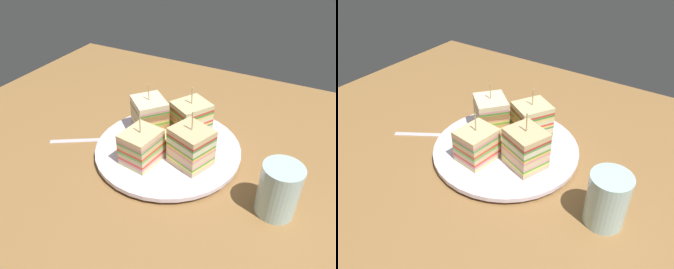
% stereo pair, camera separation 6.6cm
% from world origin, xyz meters
% --- Properties ---
extents(ground_plane, '(1.12, 0.90, 0.02)m').
position_xyz_m(ground_plane, '(0.00, 0.00, -0.01)').
color(ground_plane, olive).
extents(plate, '(0.30, 0.30, 0.02)m').
position_xyz_m(plate, '(0.00, 0.00, 0.01)').
color(plate, white).
rests_on(plate, ground_plane).
extents(sandwich_wedge_0, '(0.09, 0.09, 0.11)m').
position_xyz_m(sandwich_wedge_0, '(0.02, 0.06, 0.05)').
color(sandwich_wedge_0, '#E1C48A').
rests_on(sandwich_wedge_0, plate).
extents(sandwich_wedge_1, '(0.09, 0.09, 0.11)m').
position_xyz_m(sandwich_wedge_1, '(-0.06, 0.03, 0.06)').
color(sandwich_wedge_1, beige).
rests_on(sandwich_wedge_1, plate).
extents(sandwich_wedge_2, '(0.07, 0.08, 0.10)m').
position_xyz_m(sandwich_wedge_2, '(-0.02, -0.06, 0.05)').
color(sandwich_wedge_2, beige).
rests_on(sandwich_wedge_2, plate).
extents(sandwich_wedge_3, '(0.09, 0.08, 0.11)m').
position_xyz_m(sandwich_wedge_3, '(0.06, -0.03, 0.05)').
color(sandwich_wedge_3, '#CFB78B').
rests_on(sandwich_wedge_3, plate).
extents(chip_pile, '(0.07, 0.07, 0.03)m').
position_xyz_m(chip_pile, '(-0.01, -0.00, 0.03)').
color(chip_pile, tan).
rests_on(chip_pile, plate).
extents(salad_garnish, '(0.06, 0.07, 0.01)m').
position_xyz_m(salad_garnish, '(-0.05, 0.09, 0.02)').
color(salad_garnish, '#3D8B2F').
rests_on(salad_garnish, plate).
extents(spoon, '(0.14, 0.09, 0.01)m').
position_xyz_m(spoon, '(-0.15, -0.03, 0.00)').
color(spoon, silver).
rests_on(spoon, ground_plane).
extents(drinking_glass, '(0.07, 0.07, 0.09)m').
position_xyz_m(drinking_glass, '(0.23, -0.06, 0.04)').
color(drinking_glass, silver).
rests_on(drinking_glass, ground_plane).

